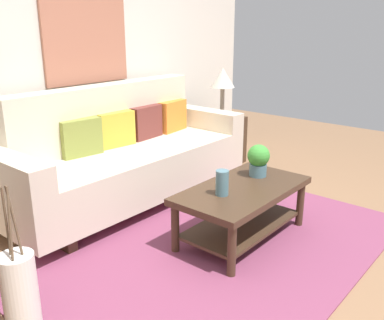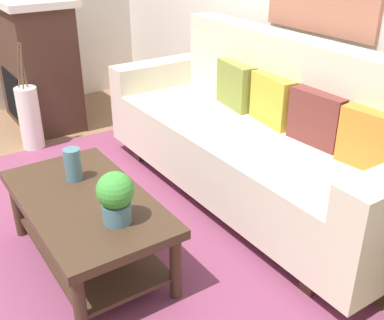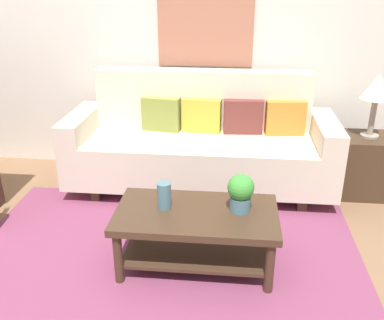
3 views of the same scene
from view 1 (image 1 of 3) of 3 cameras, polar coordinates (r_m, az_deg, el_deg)
name	(u,v)px [view 1 (image 1 of 3)]	position (r m, az deg, el deg)	size (l,w,h in m)	color
ground_plane	(276,271)	(3.07, 11.11, -14.37)	(9.12, 9.12, 0.00)	#8C6647
wall_back	(67,54)	(4.14, -16.30, 13.46)	(5.12, 0.10, 2.70)	silver
area_rug	(217,247)	(3.29, 3.38, -11.51)	(2.86, 1.95, 0.01)	#843D5B
couch	(126,158)	(3.99, -8.82, 0.33)	(2.44, 0.84, 1.08)	beige
throw_pillow_olive	(81,138)	(3.78, -14.64, 2.92)	(0.36, 0.12, 0.32)	olive
throw_pillow_mustard	(116,129)	(4.01, -10.16, 4.06)	(0.36, 0.12, 0.32)	gold
throw_pillow_maroon	(146,122)	(4.26, -6.18, 5.04)	(0.36, 0.12, 0.32)	brown
throw_pillow_orange	(172,116)	(4.53, -2.64, 5.90)	(0.36, 0.12, 0.32)	orange
coffee_table	(242,201)	(3.31, 6.71, -5.48)	(1.10, 0.60, 0.43)	#422D1E
tabletop_vase	(222,183)	(3.07, 4.04, -3.06)	(0.09, 0.09, 0.19)	slate
potted_plant_tabletop	(258,159)	(3.47, 8.86, 0.10)	(0.18, 0.18, 0.26)	slate
side_table	(221,140)	(5.12, 3.94, 2.68)	(0.44, 0.44, 0.56)	#422D1E
table_lamp	(223,80)	(4.98, 4.12, 10.63)	(0.28, 0.28, 0.57)	gray
floor_vase	(22,302)	(2.44, -21.80, -17.19)	(0.18, 0.18, 0.53)	white
floor_vase_branch_a	(14,221)	(2.23, -22.67, -7.49)	(0.01, 0.01, 0.36)	brown
floor_vase_branch_b	(6,222)	(2.24, -23.56, -7.58)	(0.01, 0.01, 0.36)	brown
floor_vase_branch_c	(10,224)	(2.21, -23.14, -7.86)	(0.01, 0.01, 0.36)	brown
framed_painting	(86,37)	(4.17, -13.93, 15.70)	(0.91, 0.03, 0.84)	#B77056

